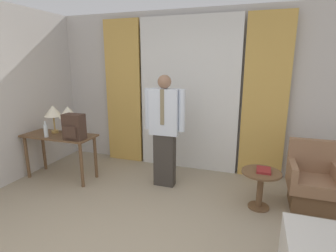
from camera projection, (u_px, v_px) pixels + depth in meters
The scene contains 13 objects.
wall_back at pixel (190, 92), 4.55m from camera, with size 10.00×0.06×2.70m.
curtain_sheer_center at pixel (188, 96), 4.45m from camera, with size 1.70×0.06×2.58m.
curtain_drape_left at pixel (124, 93), 4.83m from camera, with size 0.68×0.06×2.58m.
curtain_drape_right at pixel (265, 99), 4.07m from camera, with size 0.68×0.06×2.58m.
desk at pixel (60, 142), 4.18m from camera, with size 1.17×0.48×0.73m.
table_lamp_left at pixel (53, 112), 4.19m from camera, with size 0.28×0.28×0.45m.
table_lamp_right at pixel (68, 113), 4.10m from camera, with size 0.28×0.28×0.45m.
bottle_near_edge at pixel (46, 131), 4.00m from camera, with size 0.06×0.06×0.25m.
backpack at pixel (74, 127), 3.86m from camera, with size 0.30×0.21×0.38m.
person at pixel (165, 127), 3.85m from camera, with size 0.62×0.20×1.67m.
armchair at pixel (312, 183), 3.40m from camera, with size 0.60×0.56×0.85m.
side_table at pixel (260, 183), 3.34m from camera, with size 0.49×0.49×0.50m.
book at pixel (264, 170), 3.30m from camera, with size 0.17×0.22×0.03m.
Camera 1 is at (1.10, -1.66, 1.84)m, focal length 28.00 mm.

